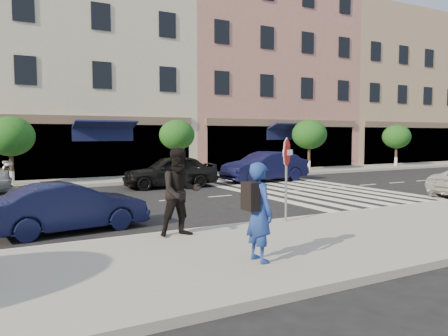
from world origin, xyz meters
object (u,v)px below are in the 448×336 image
car_far_mid (170,171)px  car_far_right (265,167)px  stop_sign (287,160)px  photographer (259,212)px  walker (180,192)px  car_near_mid (70,207)px

car_far_mid → car_far_right: bearing=94.6°
stop_sign → photographer: stop_sign is taller
photographer → walker: size_ratio=0.90×
car_far_mid → walker: bearing=-15.6°
walker → car_near_mid: walker is taller
stop_sign → car_near_mid: stop_sign is taller
stop_sign → car_far_right: bearing=40.6°
walker → car_far_mid: 10.24m
car_far_mid → car_far_right: 5.15m
car_near_mid → photographer: bearing=-159.9°
stop_sign → car_near_mid: 5.57m
walker → car_far_mid: walker is taller
stop_sign → car_near_mid: (-5.02, 2.12, -1.14)m
photographer → car_far_mid: 12.46m
photographer → walker: bearing=8.5°
car_near_mid → car_far_right: (10.67, 7.30, 0.15)m
stop_sign → car_far_mid: stop_sign is taller
photographer → car_near_mid: 5.38m
walker → car_far_mid: (3.54, 9.60, -0.40)m
photographer → walker: (-0.47, 2.48, 0.10)m
stop_sign → photographer: bearing=-152.5°
car_far_right → car_near_mid: bearing=-60.7°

